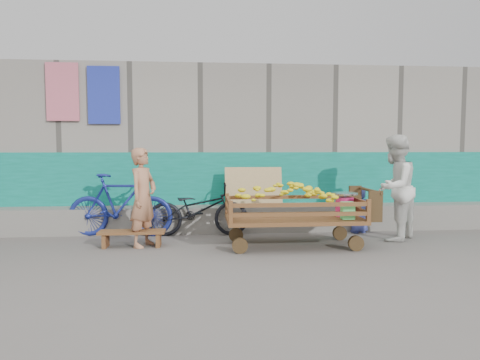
{
  "coord_description": "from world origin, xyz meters",
  "views": [
    {
      "loc": [
        -0.57,
        -5.16,
        1.49
      ],
      "look_at": [
        -0.03,
        1.2,
        1.0
      ],
      "focal_mm": 32.0,
      "sensor_mm": 36.0,
      "label": 1
    }
  ],
  "objects": [
    {
      "name": "ground",
      "position": [
        0.0,
        0.0,
        0.0
      ],
      "size": [
        80.0,
        80.0,
        0.0
      ],
      "primitive_type": "plane",
      "color": "#5F5B56",
      "rests_on": "ground"
    },
    {
      "name": "building_wall",
      "position": [
        -0.0,
        4.05,
        1.47
      ],
      "size": [
        12.0,
        3.5,
        3.0
      ],
      "color": "gray",
      "rests_on": "ground"
    },
    {
      "name": "banana_cart",
      "position": [
        0.73,
        1.09,
        0.64
      ],
      "size": [
        2.2,
        1.01,
        0.94
      ],
      "color": "brown",
      "rests_on": "ground"
    },
    {
      "name": "bench",
      "position": [
        -1.64,
        1.27,
        0.18
      ],
      "size": [
        0.98,
        0.29,
        0.24
      ],
      "color": "brown",
      "rests_on": "ground"
    },
    {
      "name": "vendor_man",
      "position": [
        -1.48,
        1.29,
        0.74
      ],
      "size": [
        0.56,
        0.64,
        1.48
      ],
      "primitive_type": "imported",
      "rotation": [
        0.0,
        0.0,
        1.12
      ],
      "color": "#B27654",
      "rests_on": "ground"
    },
    {
      "name": "woman",
      "position": [
        2.48,
        1.41,
        0.85
      ],
      "size": [
        1.04,
        1.03,
        1.69
      ],
      "primitive_type": "imported",
      "rotation": [
        0.0,
        0.0,
        3.9
      ],
      "color": "silver",
      "rests_on": "ground"
    },
    {
      "name": "child",
      "position": [
        2.13,
        2.01,
        0.41
      ],
      "size": [
        0.46,
        0.37,
        0.82
      ],
      "primitive_type": "imported",
      "rotation": [
        0.0,
        0.0,
        3.43
      ],
      "color": "#3D479F",
      "rests_on": "ground"
    },
    {
      "name": "bicycle_dark",
      "position": [
        -0.66,
        2.01,
        0.44
      ],
      "size": [
        1.7,
        0.63,
        0.89
      ],
      "primitive_type": "imported",
      "rotation": [
        0.0,
        0.0,
        1.55
      ],
      "color": "black",
      "rests_on": "ground"
    },
    {
      "name": "bicycle_blue",
      "position": [
        -1.96,
        2.05,
        0.53
      ],
      "size": [
        1.79,
        0.66,
        1.05
      ],
      "primitive_type": "imported",
      "rotation": [
        0.0,
        0.0,
        1.47
      ],
      "color": "navy",
      "rests_on": "ground"
    }
  ]
}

